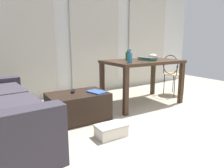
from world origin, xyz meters
name	(u,v)px	position (x,y,z in m)	size (l,w,h in m)	color
ground_plane	(150,114)	(0.00, 1.11, 0.00)	(7.26, 7.26, 0.00)	#B2A893
wall_back	(94,34)	(0.00, 3.03, 1.28)	(5.84, 0.10, 2.56)	silver
curtains	(96,42)	(0.00, 2.94, 1.11)	(4.15, 0.03, 2.22)	beige
coffee_table	(78,106)	(-1.04, 1.50, 0.20)	(0.83, 0.56, 0.40)	black
craft_table	(142,66)	(0.26, 1.65, 0.69)	(1.34, 0.85, 0.79)	#382619
wire_chair	(172,71)	(1.18, 1.77, 0.52)	(0.41, 0.41, 0.85)	tan
bottle_near	(128,56)	(0.01, 1.75, 0.87)	(0.08, 0.08, 0.18)	#195B2D
bottle_far	(130,58)	(-0.21, 1.39, 0.88)	(0.08, 0.08, 0.21)	teal
bowl	(153,56)	(0.70, 1.85, 0.84)	(0.17, 0.17, 0.09)	beige
book_stack	(148,59)	(0.31, 1.57, 0.82)	(0.24, 0.32, 0.06)	#2D7F56
scissors	(143,62)	(0.05, 1.37, 0.80)	(0.09, 0.09, 0.00)	#9EA0A5
tv_remote_primary	(73,91)	(-1.08, 1.60, 0.41)	(0.05, 0.17, 0.02)	black
magazine	(97,92)	(-0.79, 1.39, 0.41)	(0.19, 0.27, 0.02)	#33519E
shoebox	(111,130)	(-0.92, 0.78, 0.08)	(0.37, 0.23, 0.15)	beige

